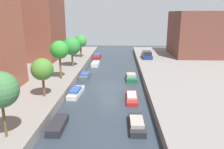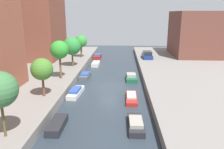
% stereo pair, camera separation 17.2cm
% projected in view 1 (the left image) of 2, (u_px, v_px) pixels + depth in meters
% --- Properties ---
extents(ground_plane, '(84.00, 84.00, 0.00)m').
position_uv_depth(ground_plane, '(109.00, 86.00, 31.48)').
color(ground_plane, '#28333D').
extents(quay_left, '(20.00, 64.00, 1.00)m').
position_uv_depth(quay_left, '(5.00, 82.00, 31.96)').
color(quay_left, gray).
rests_on(quay_left, ground_plane).
extents(quay_right, '(20.00, 64.00, 1.00)m').
position_uv_depth(quay_right, '(217.00, 84.00, 30.73)').
color(quay_right, gray).
rests_on(quay_right, ground_plane).
extents(low_block_right, '(10.00, 12.28, 9.50)m').
position_uv_depth(low_block_right, '(196.00, 34.00, 48.76)').
color(low_block_right, brown).
rests_on(low_block_right, quay_right).
extents(street_tree_0, '(2.67, 2.67, 5.06)m').
position_uv_depth(street_tree_0, '(0.00, 90.00, 15.81)').
color(street_tree_0, '#4D4726').
rests_on(street_tree_0, quay_left).
extents(street_tree_1, '(2.44, 2.44, 4.33)m').
position_uv_depth(street_tree_1, '(42.00, 69.00, 24.18)').
color(street_tree_1, brown).
rests_on(street_tree_1, quay_left).
extents(street_tree_2, '(2.55, 2.55, 5.40)m').
position_uv_depth(street_tree_2, '(59.00, 50.00, 30.81)').
color(street_tree_2, brown).
rests_on(street_tree_2, quay_left).
extents(street_tree_3, '(3.09, 3.09, 5.08)m').
position_uv_depth(street_tree_3, '(72.00, 46.00, 38.36)').
color(street_tree_3, brown).
rests_on(street_tree_3, quay_left).
extents(street_tree_4, '(2.58, 2.58, 4.66)m').
position_uv_depth(street_tree_4, '(81.00, 41.00, 46.63)').
color(street_tree_4, brown).
rests_on(street_tree_4, quay_left).
extents(parked_car, '(1.98, 4.53, 1.49)m').
position_uv_depth(parked_car, '(147.00, 55.00, 46.27)').
color(parked_car, navy).
rests_on(parked_car, quay_right).
extents(moored_boat_left_1, '(1.25, 3.46, 0.67)m').
position_uv_depth(moored_boat_left_1, '(58.00, 125.00, 19.85)').
color(moored_boat_left_1, '#232328').
rests_on(moored_boat_left_1, ground_plane).
extents(moored_boat_left_2, '(1.54, 4.45, 0.88)m').
position_uv_depth(moored_boat_left_2, '(76.00, 92.00, 28.12)').
color(moored_boat_left_2, beige).
rests_on(moored_boat_left_2, ground_plane).
extents(moored_boat_left_3, '(1.55, 3.75, 0.78)m').
position_uv_depth(moored_boat_left_3, '(85.00, 76.00, 35.69)').
color(moored_boat_left_3, '#4C5156').
rests_on(moored_boat_left_3, ground_plane).
extents(moored_boat_left_4, '(1.39, 3.42, 0.69)m').
position_uv_depth(moored_boat_left_4, '(95.00, 64.00, 44.00)').
color(moored_boat_left_4, beige).
rests_on(moored_boat_left_4, ground_plane).
extents(moored_boat_left_5, '(1.68, 3.86, 0.95)m').
position_uv_depth(moored_boat_left_5, '(97.00, 56.00, 51.63)').
color(moored_boat_left_5, maroon).
rests_on(moored_boat_left_5, ground_plane).
extents(moored_boat_right_1, '(1.44, 3.93, 0.87)m').
position_uv_depth(moored_boat_right_1, '(137.00, 124.00, 19.97)').
color(moored_boat_right_1, '#232328').
rests_on(moored_boat_right_1, ground_plane).
extents(moored_boat_right_2, '(1.31, 4.29, 0.67)m').
position_uv_depth(moored_boat_right_2, '(132.00, 98.00, 26.49)').
color(moored_boat_right_2, maroon).
rests_on(moored_boat_right_2, ground_plane).
extents(moored_boat_right_3, '(1.72, 3.30, 0.99)m').
position_uv_depth(moored_boat_right_3, '(131.00, 78.00, 34.31)').
color(moored_boat_right_3, '#195638').
rests_on(moored_boat_right_3, ground_plane).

